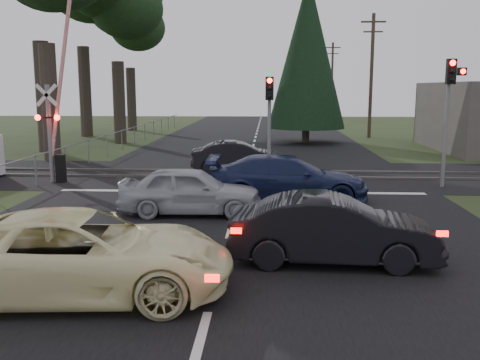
# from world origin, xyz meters

# --- Properties ---
(ground) EXTENTS (120.00, 120.00, 0.00)m
(ground) POSITION_xyz_m (0.00, 0.00, 0.00)
(ground) COLOR #293417
(ground) RESTS_ON ground
(road) EXTENTS (14.00, 100.00, 0.01)m
(road) POSITION_xyz_m (0.00, 10.00, 0.01)
(road) COLOR black
(road) RESTS_ON ground
(rail_corridor) EXTENTS (120.00, 8.00, 0.01)m
(rail_corridor) POSITION_xyz_m (0.00, 12.00, 0.01)
(rail_corridor) COLOR black
(rail_corridor) RESTS_ON ground
(stop_line) EXTENTS (13.00, 0.35, 0.00)m
(stop_line) POSITION_xyz_m (0.00, 8.20, 0.01)
(stop_line) COLOR silver
(stop_line) RESTS_ON ground
(rail_near) EXTENTS (120.00, 0.12, 0.10)m
(rail_near) POSITION_xyz_m (0.00, 11.20, 0.05)
(rail_near) COLOR #59544C
(rail_near) RESTS_ON ground
(rail_far) EXTENTS (120.00, 0.12, 0.10)m
(rail_far) POSITION_xyz_m (0.00, 12.80, 0.05)
(rail_far) COLOR #59544C
(rail_far) RESTS_ON ground
(crossing_signal) EXTENTS (1.62, 0.38, 6.96)m
(crossing_signal) POSITION_xyz_m (-7.27, 9.79, 2.06)
(crossing_signal) COLOR slate
(crossing_signal) RESTS_ON ground
(traffic_signal_right) EXTENTS (0.68, 0.48, 4.70)m
(traffic_signal_right) POSITION_xyz_m (7.55, 9.47, 3.31)
(traffic_signal_right) COLOR slate
(traffic_signal_right) RESTS_ON ground
(traffic_signal_center) EXTENTS (0.32, 0.48, 4.10)m
(traffic_signal_center) POSITION_xyz_m (1.00, 10.68, 2.81)
(traffic_signal_center) COLOR slate
(traffic_signal_center) RESTS_ON ground
(utility_pole_mid) EXTENTS (1.80, 0.26, 9.00)m
(utility_pole_mid) POSITION_xyz_m (8.50, 30.00, 4.73)
(utility_pole_mid) COLOR #4C3D2D
(utility_pole_mid) RESTS_ON ground
(utility_pole_far) EXTENTS (1.80, 0.26, 9.00)m
(utility_pole_far) POSITION_xyz_m (8.50, 55.00, 4.73)
(utility_pole_far) COLOR #4C3D2D
(utility_pole_far) RESTS_ON ground
(euc_tree_e) EXTENTS (6.00, 6.00, 13.20)m
(euc_tree_e) POSITION_xyz_m (-11.00, 36.00, 9.51)
(euc_tree_e) COLOR #473D33
(euc_tree_e) RESTS_ON ground
(conifer_tree) EXTENTS (5.20, 5.20, 11.00)m
(conifer_tree) POSITION_xyz_m (3.50, 26.00, 5.99)
(conifer_tree) COLOR #473D33
(conifer_tree) RESTS_ON ground
(fence_left) EXTENTS (0.10, 36.00, 1.20)m
(fence_left) POSITION_xyz_m (-7.80, 22.50, 0.00)
(fence_left) COLOR slate
(fence_left) RESTS_ON ground
(cream_coupe) EXTENTS (5.65, 2.98, 1.51)m
(cream_coupe) POSITION_xyz_m (-2.34, -1.55, 0.76)
(cream_coupe) COLOR #F7F0B1
(cream_coupe) RESTS_ON ground
(dark_hatchback) EXTENTS (4.42, 1.72, 1.44)m
(dark_hatchback) POSITION_xyz_m (2.35, 0.50, 0.72)
(dark_hatchback) COLOR black
(dark_hatchback) RESTS_ON ground
(silver_car) EXTENTS (4.16, 1.74, 1.41)m
(silver_car) POSITION_xyz_m (-1.29, 4.76, 0.70)
(silver_car) COLOR #A6A8AE
(silver_car) RESTS_ON ground
(blue_sedan) EXTENTS (5.20, 2.12, 1.51)m
(blue_sedan) POSITION_xyz_m (1.61, 6.71, 0.75)
(blue_sedan) COLOR #172045
(blue_sedan) RESTS_ON ground
(dark_car_far) EXTENTS (4.22, 1.78, 1.36)m
(dark_car_far) POSITION_xyz_m (-0.34, 12.82, 0.68)
(dark_car_far) COLOR black
(dark_car_far) RESTS_ON ground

